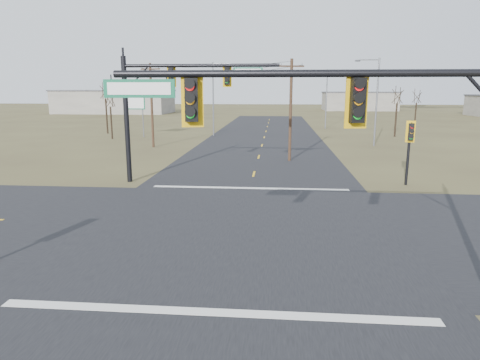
% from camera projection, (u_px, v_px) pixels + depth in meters
% --- Properties ---
extents(ground, '(320.00, 320.00, 0.00)m').
position_uv_depth(ground, '(239.00, 227.00, 18.93)').
color(ground, brown).
rests_on(ground, ground).
extents(road_ew, '(160.00, 14.00, 0.02)m').
position_uv_depth(road_ew, '(239.00, 227.00, 18.93)').
color(road_ew, black).
rests_on(road_ew, ground).
extents(road_ns, '(14.00, 160.00, 0.02)m').
position_uv_depth(road_ns, '(239.00, 227.00, 18.93)').
color(road_ns, black).
rests_on(road_ns, ground).
extents(stop_bar_near, '(12.00, 0.40, 0.01)m').
position_uv_depth(stop_bar_near, '(214.00, 312.00, 11.62)').
color(stop_bar_near, silver).
rests_on(stop_bar_near, road_ns).
extents(stop_bar_far, '(12.00, 0.40, 0.01)m').
position_uv_depth(stop_bar_far, '(250.00, 188.00, 26.24)').
color(stop_bar_far, silver).
rests_on(stop_bar_far, road_ns).
extents(mast_arm_near, '(10.34, 0.49, 6.93)m').
position_uv_depth(mast_arm_near, '(366.00, 128.00, 10.26)').
color(mast_arm_near, black).
rests_on(mast_arm_near, ground).
extents(mast_arm_far, '(9.88, 0.49, 8.00)m').
position_uv_depth(mast_arm_far, '(168.00, 93.00, 26.80)').
color(mast_arm_far, black).
rests_on(mast_arm_far, ground).
extents(pedestal_signal_ne, '(0.64, 0.54, 4.10)m').
position_uv_depth(pedestal_signal_ne, '(410.00, 138.00, 26.48)').
color(pedestal_signal_ne, black).
rests_on(pedestal_signal_ne, ground).
extents(utility_pole_near, '(2.05, 0.45, 8.41)m').
position_uv_depth(utility_pole_near, '(291.00, 108.00, 35.46)').
color(utility_pole_near, '#422A1C').
rests_on(utility_pole_near, ground).
extents(utility_pole_far, '(2.09, 0.44, 8.58)m').
position_uv_depth(utility_pole_far, '(152.00, 104.00, 44.12)').
color(utility_pole_far, '#422A1C').
rests_on(utility_pole_far, ground).
extents(highway_sign, '(2.79, 0.20, 5.23)m').
position_uv_depth(highway_sign, '(134.00, 107.00, 53.77)').
color(highway_sign, slate).
rests_on(highway_sign, ground).
extents(streetlight_a, '(2.57, 0.42, 9.17)m').
position_uv_depth(streetlight_a, '(375.00, 97.00, 44.98)').
color(streetlight_a, slate).
rests_on(streetlight_a, ground).
extents(streetlight_b, '(2.50, 0.32, 8.94)m').
position_uv_depth(streetlight_b, '(325.00, 96.00, 65.30)').
color(streetlight_b, slate).
rests_on(streetlight_b, ground).
extents(streetlight_c, '(2.61, 0.31, 9.35)m').
position_uv_depth(streetlight_c, '(215.00, 95.00, 54.88)').
color(streetlight_c, slate).
rests_on(streetlight_c, ground).
extents(bare_tree_a, '(2.82, 2.82, 6.15)m').
position_uv_depth(bare_tree_a, '(110.00, 99.00, 51.46)').
color(bare_tree_a, black).
rests_on(bare_tree_a, ground).
extents(bare_tree_b, '(3.70, 3.70, 7.23)m').
position_uv_depth(bare_tree_b, '(105.00, 91.00, 57.75)').
color(bare_tree_b, black).
rests_on(bare_tree_b, ground).
extents(bare_tree_c, '(3.65, 3.65, 6.77)m').
position_uv_depth(bare_tree_c, '(398.00, 95.00, 53.78)').
color(bare_tree_c, black).
rests_on(bare_tree_c, ground).
extents(bare_tree_d, '(2.98, 2.98, 6.35)m').
position_uv_depth(bare_tree_d, '(417.00, 96.00, 56.12)').
color(bare_tree_d, black).
rests_on(bare_tree_d, ground).
extents(warehouse_left, '(28.00, 14.00, 5.50)m').
position_uv_depth(warehouse_left, '(115.00, 102.00, 109.46)').
color(warehouse_left, '#9E988C').
rests_on(warehouse_left, ground).
extents(warehouse_mid, '(20.00, 12.00, 5.00)m').
position_uv_depth(warehouse_mid, '(359.00, 102.00, 123.49)').
color(warehouse_mid, '#9E988C').
rests_on(warehouse_mid, ground).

